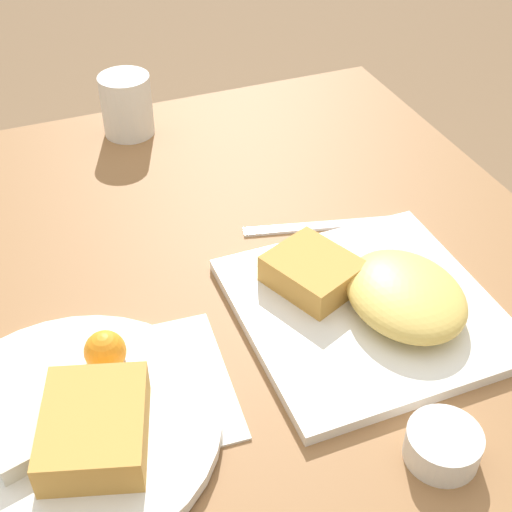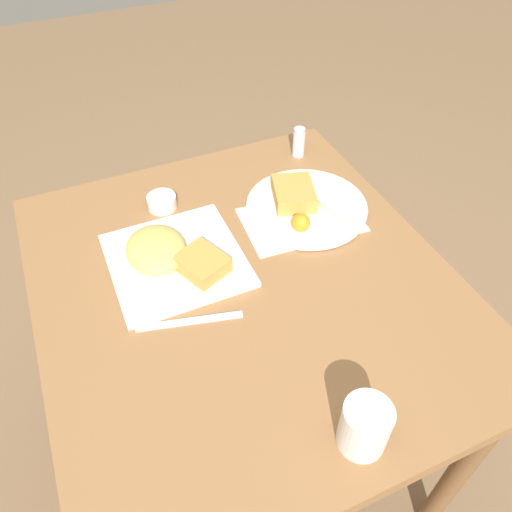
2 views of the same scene
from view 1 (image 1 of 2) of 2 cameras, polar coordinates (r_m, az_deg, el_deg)
dining_table at (r=0.93m, az=-1.47°, el=-6.15°), size 0.97×0.86×0.76m
menu_card at (r=0.75m, az=-12.74°, el=-11.33°), size 0.20×0.29×0.00m
plate_square_near at (r=0.82m, az=9.39°, el=-3.39°), size 0.28×0.28×0.06m
plate_oval_far at (r=0.72m, az=-14.51°, el=-12.78°), size 0.30×0.30×0.05m
sauce_ramekin at (r=0.71m, az=14.73°, el=-14.39°), size 0.07×0.07×0.03m
butter_knife at (r=0.96m, az=5.32°, el=2.41°), size 0.07×0.21×0.00m
coffee_mug at (r=1.16m, az=-10.31°, el=11.79°), size 0.08×0.08×0.10m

